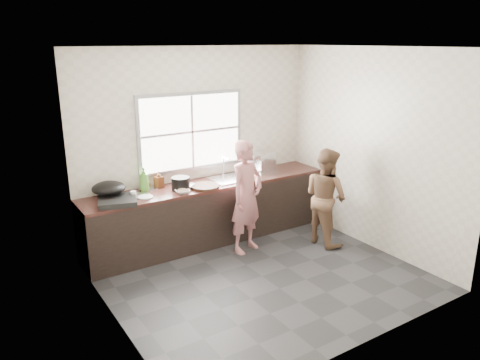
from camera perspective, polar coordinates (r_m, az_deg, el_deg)
floor at (r=5.85m, az=2.69°, el=-11.67°), size 3.60×3.20×0.01m
ceiling at (r=5.15m, az=3.12°, el=15.92°), size 3.60×3.20×0.01m
wall_back at (r=6.67m, az=-5.20°, el=4.32°), size 3.60×0.01×2.70m
wall_left at (r=4.57m, az=-15.84°, el=-2.11°), size 0.01×3.20×2.70m
wall_right at (r=6.53m, az=15.88°, el=3.48°), size 0.01×3.20×2.70m
wall_front at (r=4.21m, az=15.77°, el=-3.74°), size 3.60×0.01×2.70m
cabinet at (r=6.67m, az=-3.72°, el=-4.07°), size 3.60×0.62×0.82m
countertop at (r=6.53m, az=-3.79°, el=-0.54°), size 3.60×0.64×0.04m
sink at (r=6.69m, az=-1.18°, el=0.14°), size 0.55×0.45×0.02m
faucet at (r=6.82m, az=-2.07°, el=1.72°), size 0.02×0.02×0.30m
window_frame at (r=6.57m, az=-5.96°, el=5.90°), size 1.60×0.05×1.10m
window_glazing at (r=6.55m, az=-5.86°, el=5.86°), size 1.50×0.01×1.00m
woman at (r=6.25m, az=0.80°, el=-2.51°), size 0.60×0.49×1.43m
person_side at (r=6.61m, az=10.39°, el=-1.99°), size 0.54×0.68×1.37m
cutting_board at (r=6.31m, az=-4.28°, el=-0.80°), size 0.43×0.43×0.04m
cleaver at (r=6.32m, az=-6.12°, el=-0.60°), size 0.21×0.19×0.01m
bowl_mince at (r=6.12m, az=-7.03°, el=-1.40°), size 0.22×0.22×0.05m
bowl_crabs at (r=6.64m, az=1.48°, el=0.25°), size 0.22×0.22×0.06m
bowl_held at (r=6.54m, az=0.17°, el=-0.02°), size 0.22×0.22×0.06m
black_pot at (r=6.24m, az=-7.25°, el=-0.43°), size 0.25×0.25×0.17m
plate_food at (r=6.03m, az=-11.45°, el=-2.05°), size 0.25×0.25×0.02m
bottle_green at (r=6.25m, az=-11.61°, el=0.08°), size 0.13×0.13×0.32m
bottle_brown_tall at (r=6.39m, az=-9.85°, el=0.00°), size 0.12×0.12×0.21m
bottle_brown_short at (r=6.36m, az=-11.43°, el=-0.37°), size 0.15×0.15×0.16m
glass_jar at (r=6.01m, az=-12.87°, el=-1.79°), size 0.09×0.09×0.10m
burner at (r=5.90m, az=-14.70°, el=-2.45°), size 0.56×0.56×0.07m
wok at (r=6.06m, az=-15.72°, el=-0.96°), size 0.54×0.54×0.16m
dish_rack at (r=7.06m, az=2.61°, el=2.21°), size 0.46×0.38×0.29m
pot_lid_left at (r=6.10m, az=-12.14°, el=-1.90°), size 0.32×0.32×0.01m
pot_lid_right at (r=6.39m, az=-11.16°, el=-0.96°), size 0.34×0.34×0.01m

